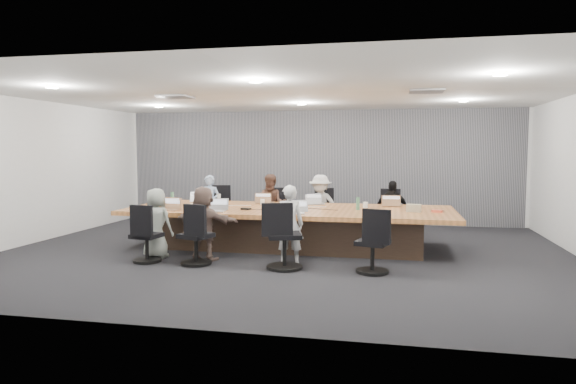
% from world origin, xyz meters
% --- Properties ---
extents(floor, '(10.00, 8.00, 0.00)m').
position_xyz_m(floor, '(0.00, 0.00, 0.00)').
color(floor, black).
rests_on(floor, ground).
extents(ceiling, '(10.00, 8.00, 0.00)m').
position_xyz_m(ceiling, '(0.00, 0.00, 2.80)').
color(ceiling, white).
rests_on(ceiling, wall_back).
extents(wall_back, '(10.00, 0.00, 2.80)m').
position_xyz_m(wall_back, '(0.00, 4.00, 1.40)').
color(wall_back, silver).
rests_on(wall_back, ground).
extents(wall_front, '(10.00, 0.00, 2.80)m').
position_xyz_m(wall_front, '(0.00, -4.00, 1.40)').
color(wall_front, silver).
rests_on(wall_front, ground).
extents(wall_left, '(0.00, 8.00, 2.80)m').
position_xyz_m(wall_left, '(-5.00, 0.00, 1.40)').
color(wall_left, silver).
rests_on(wall_left, ground).
extents(curtain, '(9.80, 0.04, 2.80)m').
position_xyz_m(curtain, '(0.00, 3.92, 1.40)').
color(curtain, slate).
rests_on(curtain, ground).
extents(conference_table, '(6.00, 2.20, 0.74)m').
position_xyz_m(conference_table, '(0.00, 0.50, 0.40)').
color(conference_table, '#3F2D20').
rests_on(conference_table, ground).
extents(chair_0, '(0.69, 0.69, 0.82)m').
position_xyz_m(chair_0, '(-2.06, 2.20, 0.41)').
color(chair_0, black).
rests_on(chair_0, ground).
extents(chair_1, '(0.58, 0.58, 0.76)m').
position_xyz_m(chair_1, '(-0.65, 2.20, 0.38)').
color(chair_1, black).
rests_on(chair_1, ground).
extents(chair_2, '(0.53, 0.53, 0.77)m').
position_xyz_m(chair_2, '(0.39, 2.20, 0.39)').
color(chair_2, black).
rests_on(chair_2, ground).
extents(chair_3, '(0.60, 0.60, 0.78)m').
position_xyz_m(chair_3, '(1.86, 2.20, 0.39)').
color(chair_3, black).
rests_on(chair_3, ground).
extents(chair_4, '(0.55, 0.55, 0.72)m').
position_xyz_m(chair_4, '(-2.01, -1.20, 0.36)').
color(chair_4, black).
rests_on(chair_4, ground).
extents(chair_5, '(0.66, 0.66, 0.77)m').
position_xyz_m(chair_5, '(-1.16, -1.20, 0.39)').
color(chair_5, black).
rests_on(chair_5, ground).
extents(chair_6, '(0.73, 0.73, 0.87)m').
position_xyz_m(chair_6, '(0.28, -1.20, 0.43)').
color(chair_6, black).
rests_on(chair_6, ground).
extents(chair_7, '(0.63, 0.63, 0.76)m').
position_xyz_m(chair_7, '(1.61, -1.20, 0.38)').
color(chair_7, black).
rests_on(chair_7, ground).
extents(person_0, '(0.49, 0.35, 1.27)m').
position_xyz_m(person_0, '(-2.06, 1.85, 0.63)').
color(person_0, '#92AACC').
rests_on(person_0, ground).
extents(laptop_0, '(0.32, 0.23, 0.02)m').
position_xyz_m(laptop_0, '(-2.06, 1.30, 0.75)').
color(laptop_0, '#B2B2B7').
rests_on(laptop_0, conference_table).
extents(person_1, '(0.71, 0.60, 1.30)m').
position_xyz_m(person_1, '(-0.65, 1.85, 0.65)').
color(person_1, '#52352A').
rests_on(person_1, ground).
extents(laptop_1, '(0.35, 0.25, 0.02)m').
position_xyz_m(laptop_1, '(-0.65, 1.30, 0.75)').
color(laptop_1, '#8C6647').
rests_on(laptop_1, conference_table).
extents(person_2, '(0.90, 0.61, 1.30)m').
position_xyz_m(person_2, '(0.39, 1.85, 0.65)').
color(person_2, '#A9AAA9').
rests_on(person_2, ground).
extents(laptop_2, '(0.36, 0.29, 0.02)m').
position_xyz_m(laptop_2, '(0.39, 1.30, 0.75)').
color(laptop_2, '#B2B2B7').
rests_on(laptop_2, conference_table).
extents(person_3, '(0.72, 0.35, 1.20)m').
position_xyz_m(person_3, '(1.86, 1.85, 0.60)').
color(person_3, black).
rests_on(person_3, ground).
extents(laptop_3, '(0.37, 0.26, 0.02)m').
position_xyz_m(laptop_3, '(1.86, 1.30, 0.75)').
color(laptop_3, '#8C6647').
rests_on(laptop_3, conference_table).
extents(person_4, '(0.62, 0.44, 1.18)m').
position_xyz_m(person_4, '(-2.01, -0.85, 0.59)').
color(person_4, gray).
rests_on(person_4, ground).
extents(laptop_4, '(0.35, 0.26, 0.02)m').
position_xyz_m(laptop_4, '(-2.01, -0.30, 0.75)').
color(laptop_4, '#8C6647').
rests_on(laptop_4, conference_table).
extents(person_5, '(1.19, 0.56, 1.23)m').
position_xyz_m(person_5, '(-1.16, -0.85, 0.62)').
color(person_5, brown).
rests_on(person_5, ground).
extents(laptop_5, '(0.36, 0.26, 0.02)m').
position_xyz_m(laptop_5, '(-1.16, -0.30, 0.75)').
color(laptop_5, '#B2B2B7').
rests_on(laptop_5, conference_table).
extents(person_6, '(0.52, 0.40, 1.27)m').
position_xyz_m(person_6, '(0.28, -0.85, 0.64)').
color(person_6, silver).
rests_on(person_6, ground).
extents(laptop_6, '(0.33, 0.26, 0.02)m').
position_xyz_m(laptop_6, '(0.28, -0.30, 0.75)').
color(laptop_6, '#B2B2B7').
rests_on(laptop_6, conference_table).
extents(bottle_green_left, '(0.08, 0.08, 0.24)m').
position_xyz_m(bottle_green_left, '(-2.44, 0.74, 0.86)').
color(bottle_green_left, '#48825E').
rests_on(bottle_green_left, conference_table).
extents(bottle_green_right, '(0.07, 0.07, 0.23)m').
position_xyz_m(bottle_green_right, '(1.27, 0.49, 0.86)').
color(bottle_green_right, '#48825E').
rests_on(bottle_green_right, conference_table).
extents(bottle_clear, '(0.08, 0.08, 0.22)m').
position_xyz_m(bottle_clear, '(-1.47, 0.78, 0.85)').
color(bottle_clear, silver).
rests_on(bottle_clear, conference_table).
extents(cup_white_far, '(0.11, 0.11, 0.11)m').
position_xyz_m(cup_white_far, '(-0.65, 1.02, 0.79)').
color(cup_white_far, white).
rests_on(cup_white_far, conference_table).
extents(cup_white_near, '(0.11, 0.11, 0.11)m').
position_xyz_m(cup_white_near, '(1.39, 0.85, 0.80)').
color(cup_white_near, white).
rests_on(cup_white_near, conference_table).
extents(mug_brown, '(0.10, 0.10, 0.12)m').
position_xyz_m(mug_brown, '(-2.65, 0.52, 0.80)').
color(mug_brown, brown).
rests_on(mug_brown, conference_table).
extents(mic_left, '(0.18, 0.14, 0.03)m').
position_xyz_m(mic_left, '(-0.71, 0.09, 0.76)').
color(mic_left, black).
rests_on(mic_left, conference_table).
extents(mic_right, '(0.16, 0.11, 0.03)m').
position_xyz_m(mic_right, '(-0.17, 0.51, 0.76)').
color(mic_right, black).
rests_on(mic_right, conference_table).
extents(stapler, '(0.16, 0.07, 0.06)m').
position_xyz_m(stapler, '(-0.04, 0.28, 0.77)').
color(stapler, black).
rests_on(stapler, conference_table).
extents(canvas_bag, '(0.27, 0.19, 0.13)m').
position_xyz_m(canvas_bag, '(2.25, 0.40, 0.81)').
color(canvas_bag, tan).
rests_on(canvas_bag, conference_table).
extents(snack_packet, '(0.21, 0.17, 0.04)m').
position_xyz_m(snack_packet, '(2.65, 0.41, 0.76)').
color(snack_packet, '#D65336').
rests_on(snack_packet, conference_table).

